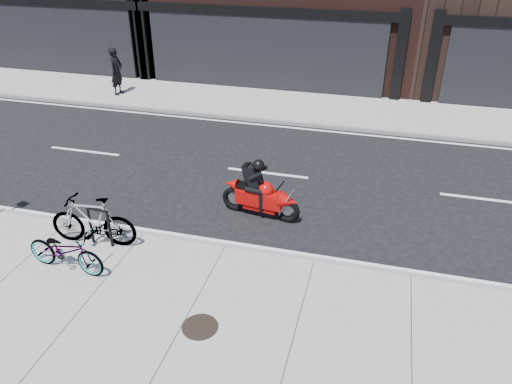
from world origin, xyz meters
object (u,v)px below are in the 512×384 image
(motorcycle, at_px, (264,194))
(bike_rack, at_px, (99,224))
(bicycle_rear, at_px, (93,221))
(pedestrian, at_px, (116,71))
(bicycle_front, at_px, (65,251))
(manhole_cover, at_px, (200,327))

(motorcycle, bearing_deg, bike_rack, -135.87)
(bike_rack, relative_size, motorcycle, 0.45)
(bicycle_rear, distance_m, motorcycle, 4.01)
(bicycle_rear, bearing_deg, pedestrian, -159.80)
(bicycle_front, height_order, pedestrian, pedestrian)
(bicycle_front, relative_size, motorcycle, 0.86)
(bicycle_front, relative_size, bicycle_rear, 0.90)
(bike_rack, height_order, pedestrian, pedestrian)
(bicycle_rear, bearing_deg, motorcycle, 119.04)
(bicycle_front, bearing_deg, manhole_cover, -100.61)
(bike_rack, xyz_separation_m, pedestrian, (-4.88, 9.80, 0.39))
(motorcycle, distance_m, pedestrian, 11.01)
(bike_rack, bearing_deg, manhole_cover, -31.81)
(bicycle_front, xyz_separation_m, motorcycle, (3.36, 3.26, 0.03))
(bike_rack, relative_size, manhole_cover, 1.41)
(bike_rack, bearing_deg, bicycle_front, -102.34)
(bike_rack, distance_m, bicycle_rear, 0.16)
(bike_rack, bearing_deg, pedestrian, 116.48)
(bicycle_front, bearing_deg, motorcycle, -41.18)
(manhole_cover, bearing_deg, motorcycle, 88.21)
(bicycle_front, distance_m, bicycle_rear, 1.00)
(pedestrian, relative_size, manhole_cover, 2.84)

